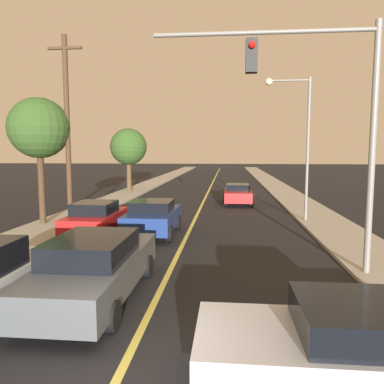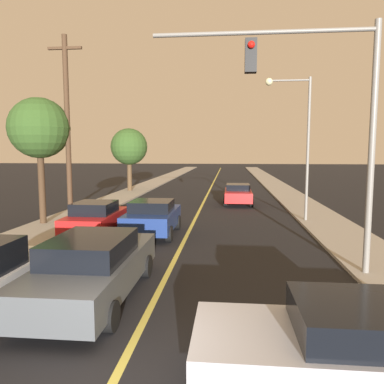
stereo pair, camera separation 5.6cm
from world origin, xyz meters
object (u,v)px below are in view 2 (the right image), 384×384
(streetlamp_right, at_px, (297,128))
(car_near_lane_front, at_px, (94,267))
(car_far_oncoming, at_px, (238,194))
(traffic_signal_mast, at_px, (321,103))
(tree_left_near, at_px, (39,129))
(utility_pole_left, at_px, (68,127))
(car_crossing_right, at_px, (358,346))
(car_near_lane_second, at_px, (153,217))
(car_outer_lane_second, at_px, (96,218))
(tree_left_far, at_px, (129,147))

(streetlamp_right, bearing_deg, car_near_lane_front, -121.79)
(car_far_oncoming, bearing_deg, car_near_lane_front, 77.04)
(traffic_signal_mast, distance_m, tree_left_near, 12.76)
(utility_pole_left, relative_size, tree_left_near, 1.48)
(utility_pole_left, bearing_deg, car_crossing_right, -51.04)
(car_near_lane_second, xyz_separation_m, streetlamp_right, (6.46, 3.53, 3.85))
(utility_pole_left, bearing_deg, streetlamp_right, 9.43)
(car_outer_lane_second, bearing_deg, car_crossing_right, -52.06)
(car_near_lane_front, relative_size, tree_left_far, 0.96)
(car_near_lane_second, distance_m, car_far_oncoming, 10.29)
(utility_pole_left, bearing_deg, car_outer_lane_second, -47.01)
(car_outer_lane_second, relative_size, tree_left_far, 0.71)
(car_outer_lane_second, xyz_separation_m, traffic_signal_mast, (7.94, -4.11, 4.07))
(streetlamp_right, relative_size, tree_left_far, 1.30)
(traffic_signal_mast, bearing_deg, car_far_oncoming, 97.49)
(car_outer_lane_second, distance_m, streetlamp_right, 10.37)
(car_near_lane_front, height_order, car_crossing_right, car_near_lane_front)
(car_near_lane_front, distance_m, traffic_signal_mast, 7.31)
(car_near_lane_second, height_order, streetlamp_right, streetlamp_right)
(car_crossing_right, distance_m, traffic_signal_mast, 6.74)
(car_near_lane_front, height_order, car_near_lane_second, car_near_lane_front)
(car_near_lane_front, distance_m, car_outer_lane_second, 6.82)
(utility_pole_left, distance_m, tree_left_far, 14.78)
(traffic_signal_mast, distance_m, tree_left_far, 23.79)
(traffic_signal_mast, bearing_deg, utility_pole_left, 147.69)
(car_near_lane_second, xyz_separation_m, tree_left_near, (-5.58, 1.46, 3.78))
(car_near_lane_second, bearing_deg, tree_left_far, 108.20)
(car_far_oncoming, bearing_deg, car_outer_lane_second, 58.83)
(car_crossing_right, distance_m, tree_left_near, 16.04)
(car_far_oncoming, xyz_separation_m, streetlamp_right, (2.67, -6.05, 3.92))
(car_far_oncoming, bearing_deg, car_near_lane_second, 68.40)
(car_far_oncoming, distance_m, traffic_signal_mast, 14.86)
(car_near_lane_front, distance_m, streetlamp_right, 12.85)
(car_near_lane_second, distance_m, tree_left_far, 17.60)
(car_crossing_right, distance_m, tree_left_far, 28.54)
(car_outer_lane_second, height_order, traffic_signal_mast, traffic_signal_mast)
(traffic_signal_mast, bearing_deg, car_crossing_right, -96.25)
(car_near_lane_second, distance_m, tree_left_near, 6.90)
(car_near_lane_front, relative_size, traffic_signal_mast, 0.75)
(car_near_lane_second, distance_m, streetlamp_right, 8.31)
(car_far_oncoming, height_order, tree_left_near, tree_left_near)
(car_near_lane_front, xyz_separation_m, car_crossing_right, (5.07, -3.00, -0.08))
(car_outer_lane_second, distance_m, traffic_signal_mast, 9.82)
(car_near_lane_front, distance_m, tree_left_near, 10.73)
(car_crossing_right, distance_m, streetlamp_right, 14.06)
(car_outer_lane_second, height_order, tree_left_far, tree_left_far)
(streetlamp_right, bearing_deg, car_outer_lane_second, -155.44)
(car_outer_lane_second, bearing_deg, traffic_signal_mast, -27.41)
(utility_pole_left, relative_size, tree_left_far, 1.62)
(car_far_oncoming, xyz_separation_m, utility_pole_left, (-8.13, -7.84, 3.92))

